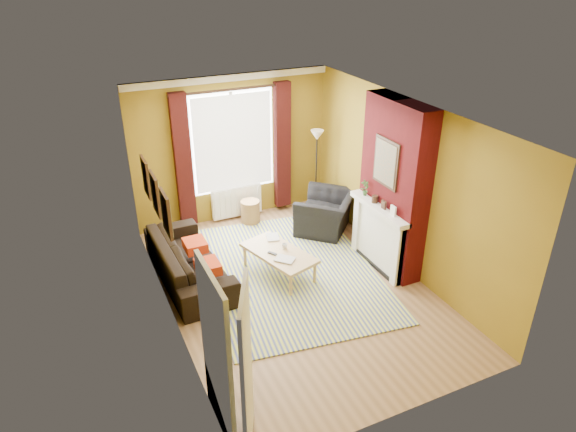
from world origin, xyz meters
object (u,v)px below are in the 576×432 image
object	(u,v)px
floor_lamp	(317,149)
coffee_table	(279,254)
sofa	(189,260)
wicker_stool	(250,212)
armchair	(326,213)

from	to	relation	value
floor_lamp	coffee_table	bearing A→B (deg)	-132.20
sofa	wicker_stool	distance (m)	2.11
floor_lamp	sofa	bearing A→B (deg)	-157.19
coffee_table	wicker_stool	world-z (taller)	wicker_stool
coffee_table	wicker_stool	distance (m)	1.91
sofa	floor_lamp	xyz separation A→B (m)	(2.92, 1.23, 1.03)
coffee_table	sofa	bearing A→B (deg)	142.86
armchair	coffee_table	bearing A→B (deg)	-10.52
armchair	wicker_stool	bearing A→B (deg)	-82.57
sofa	armchair	world-z (taller)	armchair
coffee_table	wicker_stool	size ratio (longest dim) A/B	3.07
sofa	armchair	size ratio (longest dim) A/B	2.08
coffee_table	floor_lamp	bearing A→B (deg)	31.12
wicker_stool	floor_lamp	bearing A→B (deg)	-6.55
sofa	armchair	xyz separation A→B (m)	(2.77, 0.51, 0.02)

